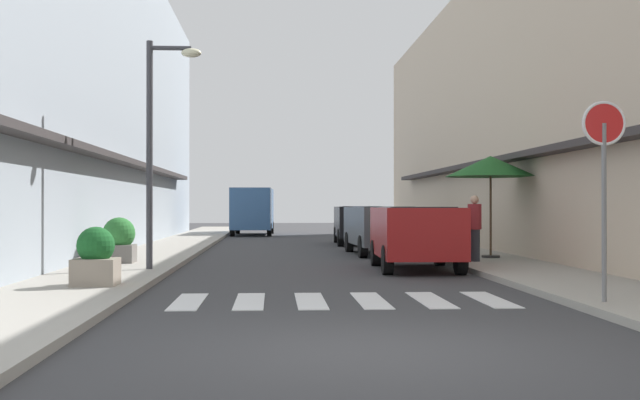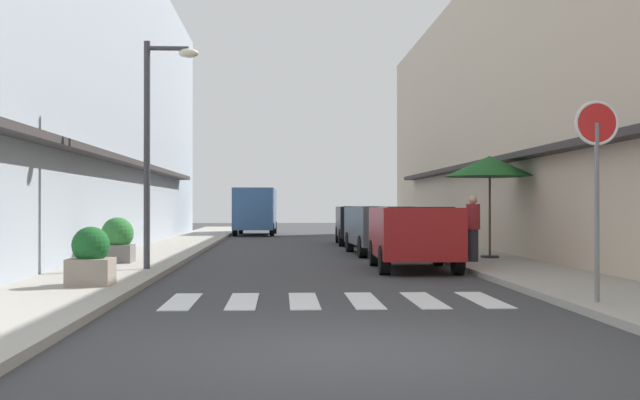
{
  "view_description": "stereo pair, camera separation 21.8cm",
  "coord_description": "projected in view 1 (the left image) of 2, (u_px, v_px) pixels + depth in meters",
  "views": [
    {
      "loc": [
        -1.06,
        -8.22,
        1.5
      ],
      "look_at": [
        0.38,
        16.34,
        1.67
      ],
      "focal_mm": 44.83,
      "sensor_mm": 36.0,
      "label": 1
    },
    {
      "loc": [
        -0.84,
        -8.23,
        1.5
      ],
      "look_at": [
        0.38,
        16.34,
        1.67
      ],
      "focal_mm": 44.83,
      "sensor_mm": 36.0,
      "label": 2
    }
  ],
  "objects": [
    {
      "name": "ground_plane",
      "position": [
        308.0,
        255.0,
        24.2
      ],
      "size": [
        87.87,
        87.87,
        0.0
      ],
      "primitive_type": "plane",
      "color": "#38383A"
    },
    {
      "name": "sidewalk_left",
      "position": [
        159.0,
        253.0,
        23.94
      ],
      "size": [
        2.37,
        55.92,
        0.12
      ],
      "primitive_type": "cube",
      "color": "#9E998E",
      "rests_on": "ground_plane"
    },
    {
      "name": "sidewalk_right",
      "position": [
        454.0,
        252.0,
        24.47
      ],
      "size": [
        2.37,
        55.92,
        0.12
      ],
      "primitive_type": "cube",
      "color": "#9E998E",
      "rests_on": "ground_plane"
    },
    {
      "name": "building_row_left",
      "position": [
        44.0,
        85.0,
        24.75
      ],
      "size": [
        5.5,
        37.95,
        10.47
      ],
      "color": "#939EA8",
      "rests_on": "ground_plane"
    },
    {
      "name": "building_row_right",
      "position": [
        560.0,
        108.0,
        25.71
      ],
      "size": [
        5.5,
        37.95,
        9.29
      ],
      "color": "#C6B299",
      "rests_on": "ground_plane"
    },
    {
      "name": "crosswalk",
      "position": [
        341.0,
        301.0,
        12.53
      ],
      "size": [
        5.2,
        2.2,
        0.01
      ],
      "color": "silver",
      "rests_on": "ground_plane"
    },
    {
      "name": "parked_car_near",
      "position": [
        416.0,
        230.0,
        18.5
      ],
      "size": [
        1.91,
        3.97,
        1.47
      ],
      "color": "maroon",
      "rests_on": "ground_plane"
    },
    {
      "name": "parked_car_mid",
      "position": [
        382.0,
        224.0,
        24.3
      ],
      "size": [
        1.94,
        4.55,
        1.47
      ],
      "color": "#4C5156",
      "rests_on": "ground_plane"
    },
    {
      "name": "parked_car_far",
      "position": [
        359.0,
        220.0,
        30.57
      ],
      "size": [
        1.92,
        4.53,
        1.47
      ],
      "color": "black",
      "rests_on": "ground_plane"
    },
    {
      "name": "delivery_van",
      "position": [
        253.0,
        207.0,
        40.44
      ],
      "size": [
        2.13,
        5.45,
        2.37
      ],
      "color": "#33598C",
      "rests_on": "ground_plane"
    },
    {
      "name": "round_street_sign",
      "position": [
        604.0,
        148.0,
        11.46
      ],
      "size": [
        0.65,
        0.07,
        2.89
      ],
      "color": "slate",
      "rests_on": "sidewalk_right"
    },
    {
      "name": "street_lamp",
      "position": [
        159.0,
        128.0,
        17.37
      ],
      "size": [
        1.19,
        0.28,
        4.97
      ],
      "color": "#38383D",
      "rests_on": "sidewalk_left"
    },
    {
      "name": "cafe_umbrella",
      "position": [
        491.0,
        167.0,
        21.11
      ],
      "size": [
        2.39,
        2.39,
        2.69
      ],
      "color": "#262626",
      "rests_on": "sidewalk_right"
    },
    {
      "name": "planter_corner",
      "position": [
        96.0,
        258.0,
        13.79
      ],
      "size": [
        0.74,
        0.74,
        1.02
      ],
      "color": "gray",
      "rests_on": "sidewalk_left"
    },
    {
      "name": "planter_midblock",
      "position": [
        119.0,
        240.0,
        19.26
      ],
      "size": [
        0.78,
        0.78,
        1.09
      ],
      "color": "slate",
      "rests_on": "sidewalk_left"
    },
    {
      "name": "pedestrian_walking_near",
      "position": [
        475.0,
        227.0,
        19.71
      ],
      "size": [
        0.34,
        0.34,
        1.63
      ],
      "rotation": [
        0.0,
        0.0,
        5.65
      ],
      "color": "#282B33",
      "rests_on": "sidewalk_right"
    }
  ]
}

